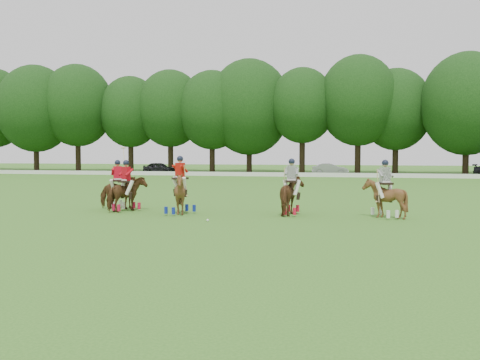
% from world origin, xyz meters
% --- Properties ---
extents(ground, '(180.00, 180.00, 0.00)m').
position_xyz_m(ground, '(0.00, 0.00, 0.00)').
color(ground, '#31671D').
rests_on(ground, ground).
extents(tree_line, '(117.98, 14.32, 14.75)m').
position_xyz_m(tree_line, '(0.26, 48.05, 8.23)').
color(tree_line, black).
rests_on(tree_line, ground).
extents(boundary_rail, '(120.00, 0.10, 0.44)m').
position_xyz_m(boundary_rail, '(0.00, 38.00, 0.22)').
color(boundary_rail, white).
rests_on(boundary_rail, ground).
extents(car_left, '(4.24, 2.43, 1.36)m').
position_xyz_m(car_left, '(-16.51, 42.50, 0.68)').
color(car_left, black).
rests_on(car_left, ground).
extents(car_mid, '(4.13, 1.85, 1.32)m').
position_xyz_m(car_mid, '(3.67, 42.50, 0.66)').
color(car_mid, gray).
rests_on(car_mid, ground).
extents(polo_red_a, '(1.52, 1.95, 2.22)m').
position_xyz_m(polo_red_a, '(-2.79, 3.74, 0.79)').
color(polo_red_a, '#4A2C13').
rests_on(polo_red_a, ground).
extents(polo_red_b, '(1.93, 1.86, 2.76)m').
position_xyz_m(polo_red_b, '(-3.56, 4.50, 0.78)').
color(polo_red_b, '#4A2C13').
rests_on(polo_red_b, ground).
extents(polo_red_c, '(1.89, 1.98, 2.41)m').
position_xyz_m(polo_red_c, '(-0.15, 3.20, 0.88)').
color(polo_red_c, '#4A2C13').
rests_on(polo_red_c, ground).
extents(polo_stripe_a, '(1.17, 1.90, 2.30)m').
position_xyz_m(polo_stripe_a, '(4.34, 4.02, 0.83)').
color(polo_stripe_a, '#4A2C13').
rests_on(polo_stripe_a, ground).
extents(polo_stripe_b, '(1.79, 1.85, 2.27)m').
position_xyz_m(polo_stripe_b, '(8.00, 3.86, 0.81)').
color(polo_stripe_b, '#4A2C13').
rests_on(polo_stripe_b, ground).
extents(polo_ball, '(0.09, 0.09, 0.09)m').
position_xyz_m(polo_ball, '(1.57, 1.31, 0.04)').
color(polo_ball, white).
rests_on(polo_ball, ground).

